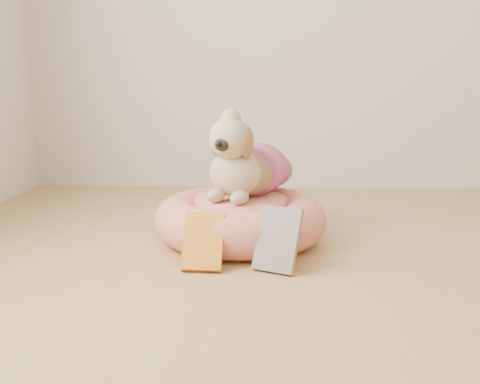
{
  "coord_description": "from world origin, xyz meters",
  "views": [
    {
      "loc": [
        -0.66,
        -0.87,
        0.6
      ],
      "look_at": [
        -0.74,
        1.11,
        0.2
      ],
      "focal_mm": 40.0,
      "sensor_mm": 36.0,
      "label": 1
    }
  ],
  "objects_px": {
    "book_yellow": "(203,242)",
    "book_white": "(278,239)",
    "dog": "(246,151)",
    "pet_bed": "(240,219)"
  },
  "relations": [
    {
      "from": "dog",
      "to": "pet_bed",
      "type": "bearing_deg",
      "value": -97.33
    },
    {
      "from": "dog",
      "to": "book_yellow",
      "type": "distance_m",
      "value": 0.46
    },
    {
      "from": "pet_bed",
      "to": "dog",
      "type": "xyz_separation_m",
      "value": [
        0.02,
        0.03,
        0.26
      ]
    },
    {
      "from": "dog",
      "to": "book_yellow",
      "type": "xyz_separation_m",
      "value": [
        -0.13,
        -0.36,
        -0.26
      ]
    },
    {
      "from": "pet_bed",
      "to": "dog",
      "type": "relative_size",
      "value": 1.41
    },
    {
      "from": "book_yellow",
      "to": "book_white",
      "type": "xyz_separation_m",
      "value": [
        0.25,
        -0.01,
        0.01
      ]
    },
    {
      "from": "dog",
      "to": "book_white",
      "type": "height_order",
      "value": "dog"
    },
    {
      "from": "book_yellow",
      "to": "dog",
      "type": "bearing_deg",
      "value": 73.12
    },
    {
      "from": "dog",
      "to": "book_yellow",
      "type": "height_order",
      "value": "dog"
    },
    {
      "from": "dog",
      "to": "book_yellow",
      "type": "bearing_deg",
      "value": -87.33
    }
  ]
}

